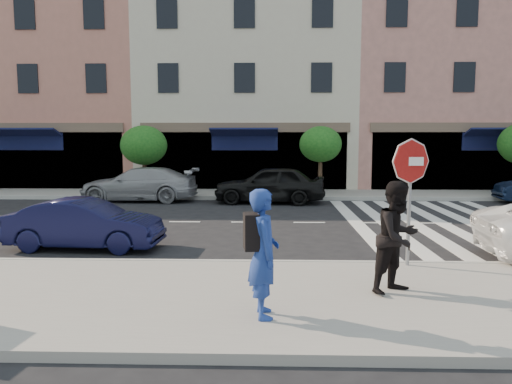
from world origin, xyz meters
The scene contains 14 objects.
ground centered at (0.00, 0.00, 0.00)m, with size 120.00×120.00×0.00m, color black.
sidewalk_near centered at (0.00, -3.75, 0.07)m, with size 60.00×4.50×0.15m, color gray.
sidewalk_far centered at (0.00, 11.00, 0.07)m, with size 60.00×3.00×0.15m, color gray.
building_west_mid centered at (-11.00, 17.00, 7.00)m, with size 10.00×9.00×14.00m, color tan.
building_centre centered at (-0.50, 17.00, 5.50)m, with size 11.00×9.00×11.00m, color beige.
building_east_mid centered at (11.50, 17.00, 6.50)m, with size 13.00×9.00×13.00m, color tan.
street_tree_wb centered at (-5.00, 10.80, 2.31)m, with size 2.10×2.10×3.06m.
street_tree_c centered at (3.00, 10.80, 2.36)m, with size 1.90×1.90×3.04m.
stop_sign centered at (3.55, -1.77, 2.01)m, with size 0.91×0.12×2.57m.
photographer centered at (0.67, -4.71, 1.09)m, with size 0.68×0.45×1.87m, color navy.
walker centered at (2.89, -3.52, 1.09)m, with size 0.91×0.71×1.88m, color black.
car_near_mid centered at (-3.77, 0.14, 0.61)m, with size 1.30×3.73×1.23m, color black.
car_far_left centered at (-4.83, 9.10, 0.71)m, with size 2.00×4.93×1.43m, color gray.
car_far_mid centered at (0.71, 8.61, 0.77)m, with size 1.82×4.52×1.54m, color black.
Camera 1 is at (0.77, -11.75, 2.78)m, focal length 35.00 mm.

